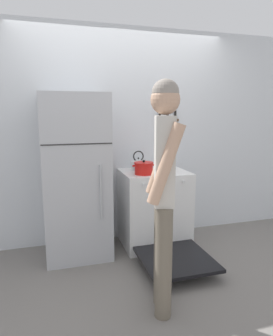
% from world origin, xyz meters
% --- Properties ---
extents(ground_plane, '(14.00, 14.00, 0.00)m').
position_xyz_m(ground_plane, '(0.00, 0.00, 0.00)').
color(ground_plane, slate).
extents(wall_back, '(10.00, 0.06, 2.55)m').
position_xyz_m(wall_back, '(0.00, 0.03, 1.27)').
color(wall_back, silver).
rests_on(wall_back, ground_plane).
extents(refrigerator, '(0.69, 0.65, 1.76)m').
position_xyz_m(refrigerator, '(-0.60, -0.31, 0.88)').
color(refrigerator, '#B7BABF').
rests_on(refrigerator, ground_plane).
extents(stove_range, '(0.76, 1.32, 0.89)m').
position_xyz_m(stove_range, '(0.30, -0.34, 0.44)').
color(stove_range, white).
rests_on(stove_range, ground_plane).
extents(dutch_oven_pot, '(0.26, 0.21, 0.16)m').
position_xyz_m(dutch_oven_pot, '(0.13, -0.43, 0.96)').
color(dutch_oven_pot, red).
rests_on(dutch_oven_pot, stove_range).
extents(tea_kettle, '(0.21, 0.17, 0.23)m').
position_xyz_m(tea_kettle, '(0.14, -0.18, 0.96)').
color(tea_kettle, silver).
rests_on(tea_kettle, stove_range).
extents(utensil_jar, '(0.10, 0.10, 0.22)m').
position_xyz_m(utensil_jar, '(0.49, -0.18, 0.95)').
color(utensil_jar, silver).
rests_on(utensil_jar, stove_range).
extents(person, '(0.36, 0.42, 1.80)m').
position_xyz_m(person, '(-0.05, -1.49, 1.03)').
color(person, '#6B6051').
rests_on(person, ground_plane).
extents(wall_knife_strip, '(0.31, 0.03, 0.30)m').
position_xyz_m(wall_knife_strip, '(0.57, -0.02, 1.48)').
color(wall_knife_strip, brown).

